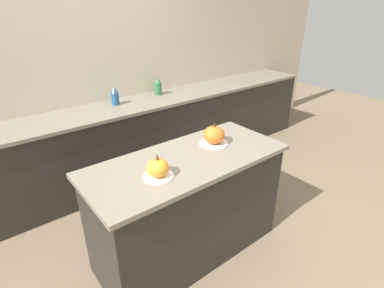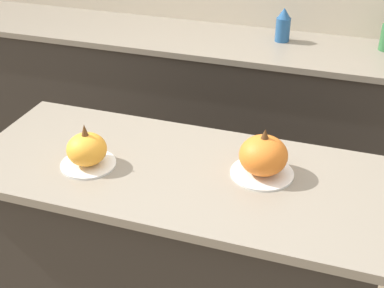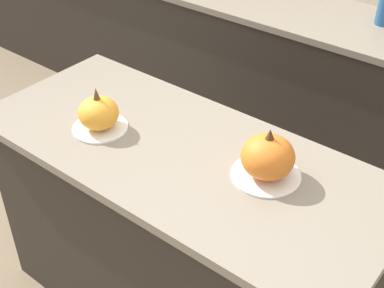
{
  "view_description": "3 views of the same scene",
  "coord_description": "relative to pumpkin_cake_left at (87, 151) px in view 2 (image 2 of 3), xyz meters",
  "views": [
    {
      "loc": [
        -1.2,
        -1.55,
        1.94
      ],
      "look_at": [
        0.06,
        0.03,
        0.98
      ],
      "focal_mm": 28.0,
      "sensor_mm": 36.0,
      "label": 1
    },
    {
      "loc": [
        0.6,
        -1.56,
        1.98
      ],
      "look_at": [
        0.07,
        0.01,
        1.0
      ],
      "focal_mm": 50.0,
      "sensor_mm": 36.0,
      "label": 2
    },
    {
      "loc": [
        0.98,
        -1.16,
        2.01
      ],
      "look_at": [
        0.08,
        -0.03,
        0.97
      ],
      "focal_mm": 50.0,
      "sensor_mm": 36.0,
      "label": 3
    }
  ],
  "objects": [
    {
      "name": "kitchen_island",
      "position": [
        0.31,
        0.08,
        -0.51
      ],
      "size": [
        1.56,
        0.68,
        0.89
      ],
      "color": "#2D2823",
      "rests_on": "ground_plane"
    },
    {
      "name": "bottle_tall",
      "position": [
        0.45,
        1.56,
        0.05
      ],
      "size": [
        0.09,
        0.09,
        0.2
      ],
      "color": "#235184",
      "rests_on": "back_counter"
    },
    {
      "name": "pumpkin_cake_right",
      "position": [
        0.63,
        0.15,
        0.01
      ],
      "size": [
        0.23,
        0.23,
        0.19
      ],
      "color": "white",
      "rests_on": "kitchen_island"
    },
    {
      "name": "back_counter",
      "position": [
        0.31,
        1.47,
        -0.5
      ],
      "size": [
        6.0,
        0.6,
        0.9
      ],
      "color": "#2D2823",
      "rests_on": "ground_plane"
    },
    {
      "name": "pumpkin_cake_left",
      "position": [
        0.0,
        0.0,
        0.0
      ],
      "size": [
        0.21,
        0.21,
        0.17
      ],
      "color": "white",
      "rests_on": "kitchen_island"
    }
  ]
}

